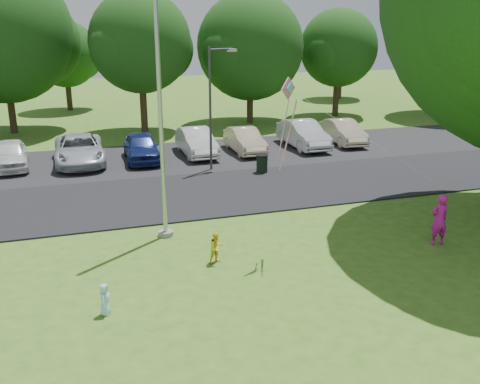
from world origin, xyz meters
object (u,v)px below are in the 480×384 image
object	(u,v)px
child_blue	(105,299)
child_yellow	(216,248)
street_lamp	(214,97)
flagpole	(160,110)
woman	(439,220)
kite	(291,105)
trash_can	(262,164)

from	to	relation	value
child_blue	child_yellow	bearing A→B (deg)	-41.52
street_lamp	child_blue	world-z (taller)	street_lamp
street_lamp	child_yellow	size ratio (longest dim) A/B	6.02
child_yellow	flagpole	bearing A→B (deg)	94.11
flagpole	woman	distance (m)	9.37
woman	flagpole	bearing A→B (deg)	-20.87
child_blue	kite	bearing A→B (deg)	-52.00
street_lamp	trash_can	xyz separation A→B (m)	(1.91, -1.34, -3.01)
child_blue	kite	world-z (taller)	kite
trash_can	kite	size ratio (longest dim) A/B	0.17
trash_can	child_yellow	size ratio (longest dim) A/B	0.92
kite	street_lamp	bearing A→B (deg)	54.87
kite	child_blue	bearing A→B (deg)	167.81
street_lamp	child_blue	bearing A→B (deg)	-139.97
flagpole	street_lamp	size ratio (longest dim) A/B	1.74
trash_can	child_yellow	bearing A→B (deg)	-117.87
street_lamp	flagpole	bearing A→B (deg)	-139.79
flagpole	child_blue	distance (m)	6.32
flagpole	woman	bearing A→B (deg)	-22.72
child_yellow	child_blue	xyz separation A→B (m)	(-3.34, -1.99, -0.08)
child_blue	kite	size ratio (longest dim) A/B	0.16
woman	kite	size ratio (longest dim) A/B	0.33
child_blue	kite	distance (m)	7.27
trash_can	child_yellow	distance (m)	9.94
trash_can	kite	world-z (taller)	kite
street_lamp	woman	distance (m)	12.07
flagpole	kite	size ratio (longest dim) A/B	1.95
flagpole	child_blue	bearing A→B (deg)	-116.92
child_yellow	woman	bearing A→B (deg)	-25.26
woman	kite	world-z (taller)	kite
woman	child_blue	xyz separation A→B (m)	(-10.37, -1.14, -0.44)
trash_can	street_lamp	bearing A→B (deg)	144.96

